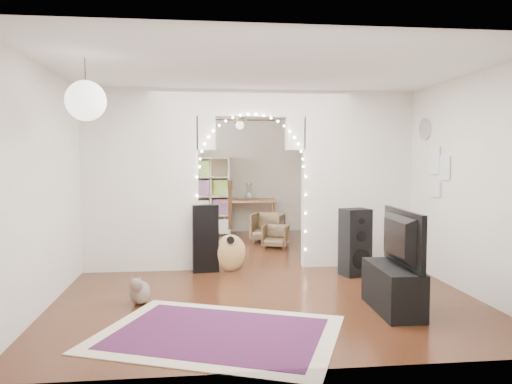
{
  "coord_description": "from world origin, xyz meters",
  "views": [
    {
      "loc": [
        -0.8,
        -7.54,
        1.69
      ],
      "look_at": [
        0.11,
        0.3,
        1.14
      ],
      "focal_mm": 35.0,
      "sensor_mm": 36.0,
      "label": 1
    }
  ],
  "objects": [
    {
      "name": "bookcase",
      "position": [
        -0.95,
        3.34,
        0.85
      ],
      "size": [
        1.71,
        0.76,
        1.7
      ],
      "primitive_type": "cube",
      "rotation": [
        0.0,
        0.0,
        0.21
      ],
      "color": "#C9B292",
      "rests_on": "floor"
    },
    {
      "name": "floor",
      "position": [
        0.0,
        0.0,
        0.0
      ],
      "size": [
        7.5,
        7.5,
        0.0
      ],
      "primitive_type": "plane",
      "color": "black",
      "rests_on": "ground"
    },
    {
      "name": "acoustic_guitar",
      "position": [
        -0.34,
        -0.25,
        0.5
      ],
      "size": [
        0.49,
        0.31,
        1.15
      ],
      "rotation": [
        0.0,
        0.0,
        -0.35
      ],
      "color": "#B37847",
      "rests_on": "floor"
    },
    {
      "name": "dining_chair_right",
      "position": [
        0.63,
        1.63,
        0.21
      ],
      "size": [
        0.59,
        0.6,
        0.43
      ],
      "primitive_type": "imported",
      "rotation": [
        0.0,
        0.0,
        -0.34
      ],
      "color": "brown",
      "rests_on": "floor"
    },
    {
      "name": "wall_left",
      "position": [
        -2.5,
        0.0,
        1.35
      ],
      "size": [
        0.02,
        7.5,
        2.7
      ],
      "primitive_type": "cube",
      "color": "silver",
      "rests_on": "floor"
    },
    {
      "name": "dining_table",
      "position": [
        0.32,
        3.5,
        0.68
      ],
      "size": [
        1.27,
        0.91,
        0.76
      ],
      "rotation": [
        0.0,
        0.0,
        -0.09
      ],
      "color": "brown",
      "rests_on": "floor"
    },
    {
      "name": "ceiling",
      "position": [
        0.0,
        0.0,
        2.7
      ],
      "size": [
        5.0,
        7.5,
        0.02
      ],
      "primitive_type": "cube",
      "color": "white",
      "rests_on": "wall_back"
    },
    {
      "name": "tv",
      "position": [
        1.32,
        -2.36,
        0.81
      ],
      "size": [
        0.17,
        1.08,
        0.62
      ],
      "primitive_type": "imported",
      "rotation": [
        0.0,
        0.0,
        1.54
      ],
      "color": "black",
      "rests_on": "media_console"
    },
    {
      "name": "wall_back",
      "position": [
        0.0,
        3.75,
        1.35
      ],
      "size": [
        5.0,
        0.02,
        2.7
      ],
      "primitive_type": "cube",
      "color": "silver",
      "rests_on": "floor"
    },
    {
      "name": "floor_speaker",
      "position": [
        1.42,
        -0.7,
        0.48
      ],
      "size": [
        0.44,
        0.41,
        0.96
      ],
      "rotation": [
        0.0,
        0.0,
        0.25
      ],
      "color": "black",
      "rests_on": "floor"
    },
    {
      "name": "media_console",
      "position": [
        1.32,
        -2.36,
        0.25
      ],
      "size": [
        0.43,
        1.01,
        0.5
      ],
      "primitive_type": "cube",
      "rotation": [
        0.0,
        0.0,
        -0.03
      ],
      "color": "black",
      "rests_on": "floor"
    },
    {
      "name": "picture_frames",
      "position": [
        2.48,
        -1.0,
        1.5
      ],
      "size": [
        0.02,
        0.5,
        0.7
      ],
      "primitive_type": null,
      "color": "white",
      "rests_on": "wall_right"
    },
    {
      "name": "fairy_lights",
      "position": [
        0.0,
        -0.13,
        1.55
      ],
      "size": [
        1.64,
        0.04,
        1.6
      ],
      "primitive_type": null,
      "color": "#FFEABF",
      "rests_on": "divider_wall"
    },
    {
      "name": "area_rug",
      "position": [
        -0.62,
        -2.86,
        0.01
      ],
      "size": [
        2.7,
        2.4,
        0.02
      ],
      "primitive_type": "cube",
      "rotation": [
        0.0,
        0.0,
        -0.39
      ],
      "color": "maroon",
      "rests_on": "floor"
    },
    {
      "name": "wall_right",
      "position": [
        2.5,
        0.0,
        1.35
      ],
      "size": [
        0.02,
        7.5,
        2.7
      ],
      "primitive_type": "cube",
      "color": "silver",
      "rests_on": "floor"
    },
    {
      "name": "ceiling_fan",
      "position": [
        0.0,
        2.0,
        2.4
      ],
      "size": [
        1.1,
        1.1,
        0.3
      ],
      "primitive_type": null,
      "color": "#B4953C",
      "rests_on": "ceiling"
    },
    {
      "name": "wall_clock",
      "position": [
        2.48,
        -0.6,
        2.1
      ],
      "size": [
        0.03,
        0.31,
        0.31
      ],
      "primitive_type": "cylinder",
      "rotation": [
        0.0,
        1.57,
        0.0
      ],
      "color": "white",
      "rests_on": "wall_right"
    },
    {
      "name": "tabby_cat",
      "position": [
        -1.48,
        -1.77,
        0.15
      ],
      "size": [
        0.29,
        0.55,
        0.36
      ],
      "rotation": [
        0.0,
        0.0,
        -0.16
      ],
      "color": "brown",
      "rests_on": "floor"
    },
    {
      "name": "dining_chair_left",
      "position": [
        0.59,
        2.33,
        0.28
      ],
      "size": [
        0.8,
        0.81,
        0.57
      ],
      "primitive_type": "imported",
      "rotation": [
        0.0,
        0.0,
        -0.38
      ],
      "color": "brown",
      "rests_on": "floor"
    },
    {
      "name": "flower_vase",
      "position": [
        0.32,
        3.5,
        0.85
      ],
      "size": [
        0.2,
        0.2,
        0.19
      ],
      "primitive_type": "imported",
      "rotation": [
        0.0,
        0.0,
        -0.09
      ],
      "color": "silver",
      "rests_on": "dining_table"
    },
    {
      "name": "guitar_case",
      "position": [
        -0.7,
        -0.25,
        0.5
      ],
      "size": [
        0.39,
        0.17,
        1.0
      ],
      "primitive_type": "cube",
      "rotation": [
        0.0,
        0.0,
        0.11
      ],
      "color": "black",
      "rests_on": "floor"
    },
    {
      "name": "paper_lantern",
      "position": [
        -1.9,
        -2.4,
        2.25
      ],
      "size": [
        0.4,
        0.4,
        0.4
      ],
      "primitive_type": "sphere",
      "color": "white",
      "rests_on": "ceiling"
    },
    {
      "name": "window",
      "position": [
        -2.47,
        1.8,
        1.5
      ],
      "size": [
        0.04,
        1.2,
        1.4
      ],
      "primitive_type": "cube",
      "color": "white",
      "rests_on": "wall_left"
    },
    {
      "name": "divider_wall",
      "position": [
        0.0,
        0.0,
        1.42
      ],
      "size": [
        5.0,
        0.2,
        2.7
      ],
      "color": "silver",
      "rests_on": "floor"
    },
    {
      "name": "wall_front",
      "position": [
        0.0,
        -3.75,
        1.35
      ],
      "size": [
        5.0,
        0.02,
        2.7
      ],
      "primitive_type": "cube",
      "color": "silver",
      "rests_on": "floor"
    }
  ]
}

